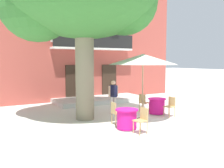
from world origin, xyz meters
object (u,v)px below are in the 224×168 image
(cafe_table_near_tree, at_px, (157,106))
(cafe_chair_near_tree_1, at_px, (170,105))
(cafe_umbrella, at_px, (143,60))
(cafe_chair_middle_1, at_px, (142,119))
(cafe_table_middle, at_px, (127,119))
(cafe_chair_near_tree_0, at_px, (143,102))
(cafe_chair_middle_0, at_px, (116,112))
(pedestrian_near_entrance, at_px, (113,95))

(cafe_table_near_tree, relative_size, cafe_chair_near_tree_1, 0.95)
(cafe_table_near_tree, xyz_separation_m, cafe_umbrella, (-1.38, -0.66, 2.22))
(cafe_chair_near_tree_1, xyz_separation_m, cafe_chair_middle_1, (-2.76, -1.51, 0.00))
(cafe_table_near_tree, bearing_deg, cafe_table_middle, -151.25)
(cafe_table_near_tree, height_order, cafe_chair_middle_1, cafe_chair_middle_1)
(cafe_chair_near_tree_0, height_order, cafe_chair_middle_0, same)
(cafe_chair_near_tree_1, bearing_deg, cafe_chair_middle_1, -151.39)
(cafe_chair_near_tree_0, relative_size, cafe_umbrella, 0.31)
(cafe_chair_middle_1, bearing_deg, cafe_chair_middle_0, 96.57)
(cafe_umbrella, bearing_deg, cafe_chair_middle_0, -176.57)
(cafe_table_near_tree, bearing_deg, cafe_chair_near_tree_1, -76.62)
(cafe_table_near_tree, xyz_separation_m, cafe_table_middle, (-2.74, -1.50, 0.00))
(cafe_chair_near_tree_1, relative_size, pedestrian_near_entrance, 0.57)
(cafe_chair_near_tree_1, bearing_deg, cafe_table_near_tree, 103.38)
(cafe_table_middle, xyz_separation_m, pedestrian_near_entrance, (1.00, 2.70, 0.51))
(cafe_table_near_tree, height_order, cafe_table_middle, same)
(cafe_chair_near_tree_0, height_order, cafe_chair_near_tree_1, same)
(cafe_chair_near_tree_1, height_order, cafe_chair_middle_1, same)
(cafe_table_near_tree, xyz_separation_m, pedestrian_near_entrance, (-1.73, 1.20, 0.51))
(cafe_chair_near_tree_0, bearing_deg, pedestrian_near_entrance, 160.76)
(cafe_table_near_tree, relative_size, pedestrian_near_entrance, 0.54)
(cafe_chair_near_tree_1, distance_m, cafe_chair_middle_1, 3.15)
(cafe_chair_middle_1, distance_m, pedestrian_near_entrance, 3.57)
(cafe_table_near_tree, bearing_deg, cafe_chair_middle_1, -139.12)
(cafe_chair_middle_0, bearing_deg, cafe_table_near_tree, 15.15)
(cafe_chair_near_tree_0, height_order, cafe_umbrella, cafe_umbrella)
(cafe_chair_near_tree_0, xyz_separation_m, cafe_umbrella, (-1.09, -1.36, 2.08))
(cafe_umbrella, bearing_deg, cafe_table_middle, -148.37)
(pedestrian_near_entrance, bearing_deg, cafe_table_middle, -110.37)
(cafe_chair_middle_0, distance_m, cafe_umbrella, 2.50)
(cafe_chair_near_tree_1, xyz_separation_m, cafe_umbrella, (-1.55, 0.07, 2.08))
(cafe_chair_near_tree_0, bearing_deg, cafe_chair_middle_1, -128.07)
(cafe_chair_near_tree_1, distance_m, cafe_table_middle, 3.01)
(cafe_table_near_tree, distance_m, cafe_chair_near_tree_1, 0.77)
(cafe_chair_middle_1, relative_size, pedestrian_near_entrance, 0.57)
(cafe_chair_middle_1, bearing_deg, cafe_table_near_tree, 40.88)
(cafe_chair_near_tree_0, bearing_deg, cafe_table_middle, -138.09)
(cafe_table_near_tree, bearing_deg, pedestrian_near_entrance, 145.25)
(cafe_chair_near_tree_0, height_order, cafe_table_middle, cafe_chair_near_tree_0)
(cafe_chair_middle_0, bearing_deg, cafe_table_middle, -88.21)
(cafe_chair_near_tree_1, bearing_deg, cafe_chair_middle_0, -179.73)
(cafe_chair_near_tree_0, xyz_separation_m, pedestrian_near_entrance, (-1.45, 0.50, 0.38))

